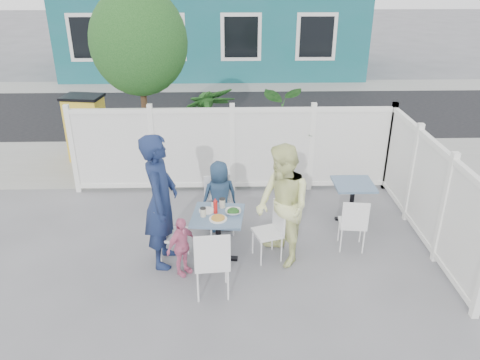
{
  "coord_description": "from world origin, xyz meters",
  "views": [
    {
      "loc": [
        0.03,
        -5.6,
        3.92
      ],
      "look_at": [
        0.19,
        0.51,
        1.08
      ],
      "focal_mm": 35.0,
      "sensor_mm": 36.0,
      "label": 1
    }
  ],
  "objects_px": {
    "chair_right": "(272,227)",
    "woman": "(283,206)",
    "chair_near": "(212,259)",
    "toddler": "(182,247)",
    "man": "(161,201)",
    "chair_back": "(219,200)",
    "spare_table": "(353,192)",
    "utility_cabinet": "(87,130)",
    "chair_left": "(168,229)",
    "main_table": "(218,225)",
    "boy": "(220,197)"
  },
  "relations": [
    {
      "from": "woman",
      "to": "chair_near",
      "type": "bearing_deg",
      "value": -72.26
    },
    {
      "from": "chair_right",
      "to": "toddler",
      "type": "xyz_separation_m",
      "value": [
        -1.26,
        -0.38,
        -0.06
      ]
    },
    {
      "from": "chair_right",
      "to": "chair_near",
      "type": "xyz_separation_m",
      "value": [
        -0.83,
        -0.88,
        0.07
      ]
    },
    {
      "from": "spare_table",
      "to": "chair_left",
      "type": "relative_size",
      "value": 0.76
    },
    {
      "from": "spare_table",
      "to": "chair_left",
      "type": "xyz_separation_m",
      "value": [
        -2.89,
        -1.11,
        -0.0
      ]
    },
    {
      "from": "toddler",
      "to": "chair_near",
      "type": "bearing_deg",
      "value": -98.06
    },
    {
      "from": "chair_right",
      "to": "woman",
      "type": "distance_m",
      "value": 0.41
    },
    {
      "from": "chair_right",
      "to": "chair_back",
      "type": "height_order",
      "value": "chair_back"
    },
    {
      "from": "chair_near",
      "to": "chair_left",
      "type": "bearing_deg",
      "value": 123.42
    },
    {
      "from": "main_table",
      "to": "spare_table",
      "type": "xyz_separation_m",
      "value": [
        2.19,
        1.1,
        -0.05
      ]
    },
    {
      "from": "chair_left",
      "to": "chair_right",
      "type": "height_order",
      "value": "chair_left"
    },
    {
      "from": "woman",
      "to": "boy",
      "type": "xyz_separation_m",
      "value": [
        -0.88,
        0.89,
        -0.29
      ]
    },
    {
      "from": "woman",
      "to": "toddler",
      "type": "relative_size",
      "value": 2.03
    },
    {
      "from": "spare_table",
      "to": "woman",
      "type": "height_order",
      "value": "woman"
    },
    {
      "from": "spare_table",
      "to": "chair_back",
      "type": "relative_size",
      "value": 0.74
    },
    {
      "from": "main_table",
      "to": "chair_right",
      "type": "relative_size",
      "value": 0.92
    },
    {
      "from": "main_table",
      "to": "chair_right",
      "type": "bearing_deg",
      "value": 3.72
    },
    {
      "from": "spare_table",
      "to": "boy",
      "type": "height_order",
      "value": "boy"
    },
    {
      "from": "utility_cabinet",
      "to": "man",
      "type": "distance_m",
      "value": 4.45
    },
    {
      "from": "chair_back",
      "to": "utility_cabinet",
      "type": "bearing_deg",
      "value": -59.29
    },
    {
      "from": "main_table",
      "to": "chair_back",
      "type": "distance_m",
      "value": 0.84
    },
    {
      "from": "spare_table",
      "to": "chair_right",
      "type": "xyz_separation_m",
      "value": [
        -1.42,
        -1.05,
        -0.03
      ]
    },
    {
      "from": "boy",
      "to": "toddler",
      "type": "bearing_deg",
      "value": 49.45
    },
    {
      "from": "utility_cabinet",
      "to": "chair_right",
      "type": "distance_m",
      "value": 5.3
    },
    {
      "from": "utility_cabinet",
      "to": "main_table",
      "type": "bearing_deg",
      "value": -44.98
    },
    {
      "from": "chair_back",
      "to": "woman",
      "type": "distance_m",
      "value": 1.3
    },
    {
      "from": "chair_near",
      "to": "chair_back",
      "type": "bearing_deg",
      "value": 83.25
    },
    {
      "from": "chair_back",
      "to": "chair_left",
      "type": "bearing_deg",
      "value": 38.06
    },
    {
      "from": "chair_near",
      "to": "toddler",
      "type": "height_order",
      "value": "chair_near"
    },
    {
      "from": "boy",
      "to": "man",
      "type": "bearing_deg",
      "value": 30.65
    },
    {
      "from": "spare_table",
      "to": "chair_left",
      "type": "bearing_deg",
      "value": -159.04
    },
    {
      "from": "chair_left",
      "to": "boy",
      "type": "relative_size",
      "value": 0.76
    },
    {
      "from": "boy",
      "to": "woman",
      "type": "bearing_deg",
      "value": 117.49
    },
    {
      "from": "chair_right",
      "to": "man",
      "type": "distance_m",
      "value": 1.62
    },
    {
      "from": "chair_left",
      "to": "chair_near",
      "type": "xyz_separation_m",
      "value": [
        0.65,
        -0.82,
        0.05
      ]
    },
    {
      "from": "spare_table",
      "to": "woman",
      "type": "distance_m",
      "value": 1.75
    },
    {
      "from": "man",
      "to": "toddler",
      "type": "bearing_deg",
      "value": -134.34
    },
    {
      "from": "utility_cabinet",
      "to": "woman",
      "type": "relative_size",
      "value": 0.78
    },
    {
      "from": "chair_near",
      "to": "boy",
      "type": "height_order",
      "value": "boy"
    },
    {
      "from": "spare_table",
      "to": "toddler",
      "type": "bearing_deg",
      "value": -152.01
    },
    {
      "from": "chair_near",
      "to": "utility_cabinet",
      "type": "bearing_deg",
      "value": 115.92
    },
    {
      "from": "chair_back",
      "to": "toddler",
      "type": "xyz_separation_m",
      "value": [
        -0.49,
        -1.17,
        -0.1
      ]
    },
    {
      "from": "chair_right",
      "to": "chair_back",
      "type": "xyz_separation_m",
      "value": [
        -0.78,
        0.79,
        0.04
      ]
    },
    {
      "from": "man",
      "to": "woman",
      "type": "height_order",
      "value": "man"
    },
    {
      "from": "chair_right",
      "to": "chair_back",
      "type": "bearing_deg",
      "value": 26.29
    },
    {
      "from": "spare_table",
      "to": "man",
      "type": "xyz_separation_m",
      "value": [
        -2.96,
        -1.12,
        0.44
      ]
    },
    {
      "from": "utility_cabinet",
      "to": "toddler",
      "type": "xyz_separation_m",
      "value": [
        2.38,
        -4.22,
        -0.25
      ]
    },
    {
      "from": "spare_table",
      "to": "toddler",
      "type": "xyz_separation_m",
      "value": [
        -2.68,
        -1.42,
        -0.09
      ]
    },
    {
      "from": "utility_cabinet",
      "to": "spare_table",
      "type": "relative_size",
      "value": 2.02
    },
    {
      "from": "main_table",
      "to": "chair_near",
      "type": "height_order",
      "value": "chair_near"
    }
  ]
}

